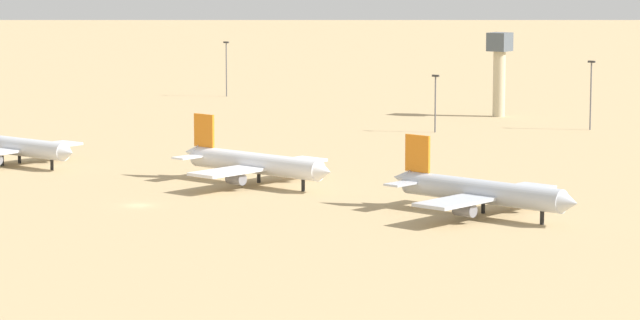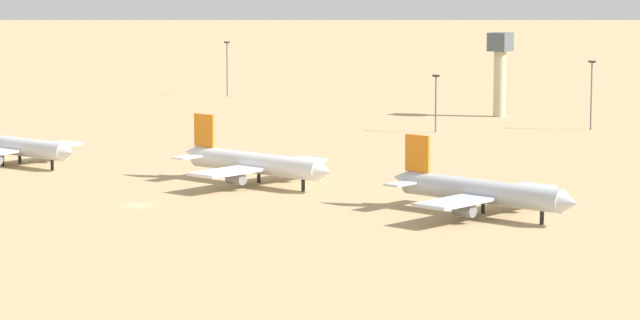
% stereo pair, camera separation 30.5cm
% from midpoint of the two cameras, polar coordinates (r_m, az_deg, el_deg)
% --- Properties ---
extents(ground, '(4000.00, 4000.00, 0.00)m').
position_cam_midpoint_polar(ground, '(254.56, -6.87, -1.71)').
color(ground, tan).
extents(parked_jet_teal_1, '(34.85, 29.37, 11.51)m').
position_cam_midpoint_polar(parked_jet_teal_1, '(307.52, -11.49, 0.51)').
color(parked_jet_teal_1, silver).
rests_on(parked_jet_teal_1, ground).
extents(parked_jet_orange_2, '(36.57, 30.94, 12.07)m').
position_cam_midpoint_polar(parked_jet_orange_2, '(275.37, -2.52, -0.12)').
color(parked_jet_orange_2, white).
rests_on(parked_jet_orange_2, ground).
extents(parked_jet_orange_3, '(36.45, 30.92, 12.04)m').
position_cam_midpoint_polar(parked_jet_orange_3, '(243.37, 6.02, -1.19)').
color(parked_jet_orange_3, silver).
rests_on(parked_jet_orange_3, ground).
extents(control_tower, '(5.20, 5.20, 21.84)m').
position_cam_midpoint_polar(control_tower, '(395.42, 6.75, 3.54)').
color(control_tower, '#C6B793').
rests_on(control_tower, ground).
extents(light_pole_west, '(1.80, 0.50, 16.65)m').
position_cam_midpoint_polar(light_pole_west, '(368.13, 10.15, 2.60)').
color(light_pole_west, '#59595E').
rests_on(light_pole_west, ground).
extents(light_pole_mid, '(1.80, 0.50, 16.37)m').
position_cam_midpoint_polar(light_pole_mid, '(451.22, -3.57, 3.60)').
color(light_pole_mid, '#59595E').
rests_on(light_pole_mid, ground).
extents(light_pole_east, '(1.80, 0.50, 13.68)m').
position_cam_midpoint_polar(light_pole_east, '(358.45, 4.34, 2.32)').
color(light_pole_east, '#59595E').
rests_on(light_pole_east, ground).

